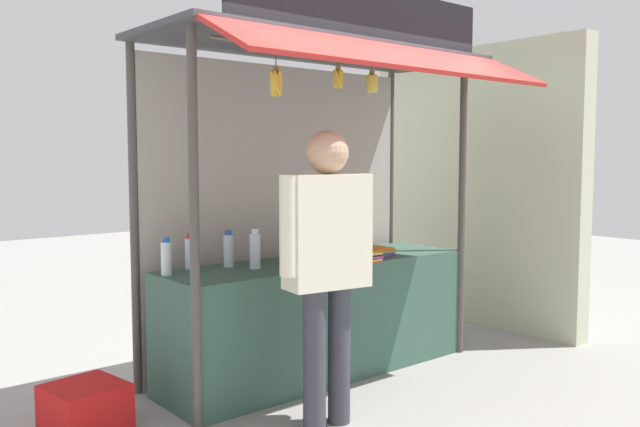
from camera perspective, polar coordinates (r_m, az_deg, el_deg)
The scene contains 18 objects.
ground_plane at distance 5.21m, azimuth -0.00°, elevation -13.40°, with size 20.00×20.00×0.00m, color gray.
stall_counter at distance 5.09m, azimuth -0.00°, elevation -8.79°, with size 2.49×0.67×0.86m, color #385B4C.
stall_structure at distance 5.04m, azimuth -0.96°, elevation 5.47°, with size 2.69×1.55×2.78m.
water_bottle_back_right at distance 4.90m, azimuth -2.65°, elevation -2.69°, with size 0.08×0.08×0.27m.
water_bottle_back_left at distance 4.47m, azimuth -12.97°, elevation -3.69°, with size 0.07×0.07×0.25m.
water_bottle_left at distance 5.26m, azimuth 1.52°, elevation -2.37°, with size 0.06×0.06×0.23m.
water_bottle_front_right at distance 4.64m, azimuth -5.58°, elevation -3.12°, with size 0.08×0.08×0.28m.
water_bottle_far_right at distance 4.72m, azimuth -7.80°, elevation -3.09°, with size 0.07×0.07×0.26m.
water_bottle_center at distance 4.68m, azimuth -11.03°, elevation -3.30°, with size 0.07×0.07×0.24m.
magazine_stack_rear_center at distance 5.28m, azimuth 4.79°, elevation -3.21°, with size 0.23×0.25×0.06m.
magazine_stack_front_left at distance 4.97m, azimuth 3.76°, elevation -3.66°, with size 0.19×0.26×0.07m.
magazine_stack_mid_left at distance 4.75m, azimuth -0.71°, elevation -4.13°, with size 0.22×0.25×0.06m.
banana_bunch_inner_right at distance 4.50m, azimuth 1.55°, elevation 11.45°, with size 0.09×0.09×0.22m.
banana_bunch_leftmost at distance 4.71m, azimuth 4.46°, elevation 11.01°, with size 0.10×0.10×0.23m.
banana_bunch_inner_left at distance 4.18m, azimuth -3.76°, elevation 11.05°, with size 0.11×0.11×0.30m.
vendor_person at distance 3.97m, azimuth 0.60°, elevation -3.19°, with size 0.68×0.29×1.79m.
plastic_crate at distance 4.35m, azimuth -19.38°, elevation -15.41°, with size 0.41×0.41×0.29m, color red.
neighbour_wall at distance 6.78m, azimuth 12.85°, elevation 2.31°, with size 0.20×2.40×2.69m, color beige.
Camera 1 is at (-3.18, -3.78, 1.63)m, focal length 37.53 mm.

